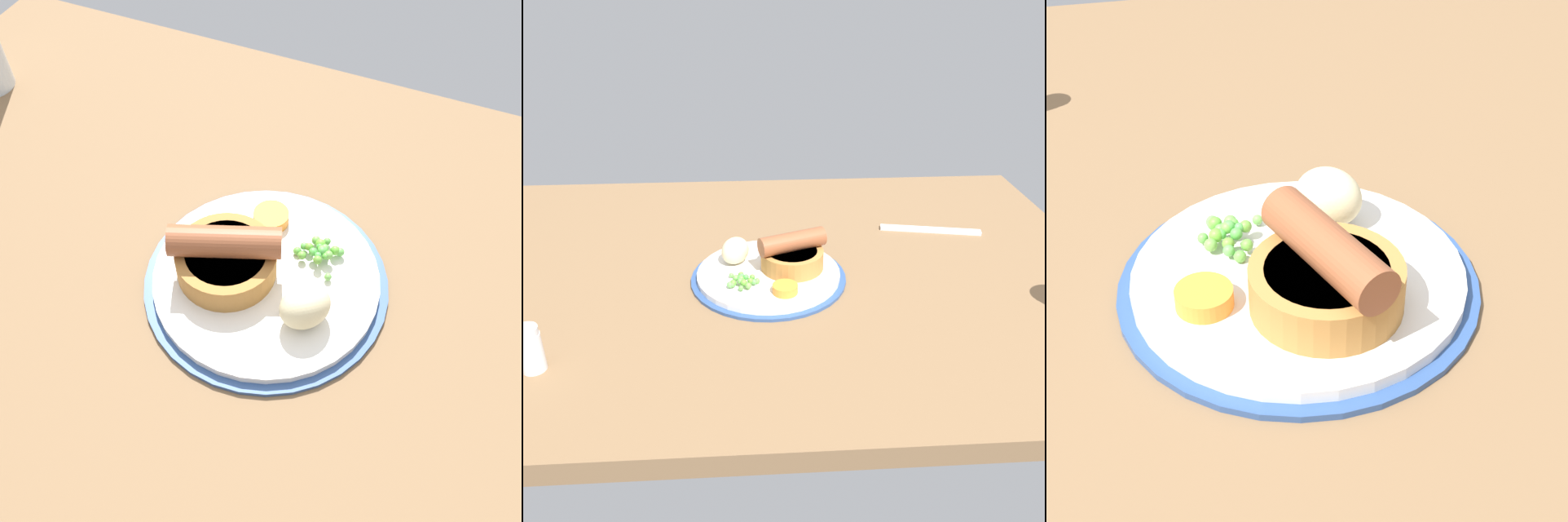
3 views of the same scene
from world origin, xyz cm
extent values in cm
cube|color=brown|center=(0.00, 0.00, 1.50)|extent=(110.00, 80.00, 3.00)
cylinder|color=#2D4C84|center=(0.49, -4.27, 3.25)|extent=(24.09, 24.09, 0.50)
cylinder|color=silver|center=(0.49, -4.27, 3.70)|extent=(22.16, 22.16, 1.40)
cylinder|color=#AD7538|center=(3.75, -3.26, 5.90)|extent=(9.77, 9.77, 3.00)
cylinder|color=#472614|center=(3.75, -3.26, 7.25)|extent=(7.81, 7.81, 0.30)
cylinder|color=brown|center=(3.75, -3.26, 8.91)|extent=(10.86, 6.56, 3.02)
sphere|color=#64B341|center=(-4.20, -8.38, 5.63)|extent=(0.84, 0.84, 0.84)
sphere|color=#61A84A|center=(-4.37, -8.83, 5.44)|extent=(0.79, 0.79, 0.79)
sphere|color=#60B948|center=(-5.49, -9.20, 5.16)|extent=(0.83, 0.83, 0.83)
sphere|color=#65A537|center=(-2.85, -8.50, 5.28)|extent=(0.85, 0.85, 0.85)
sphere|color=#66AD4D|center=(-5.71, -6.04, 4.92)|extent=(0.74, 0.74, 0.74)
sphere|color=#59B63F|center=(-4.78, -7.83, 5.54)|extent=(0.71, 0.71, 0.71)
sphere|color=#60AA3C|center=(-2.55, -7.28, 5.18)|extent=(0.85, 0.85, 0.85)
sphere|color=#50B746|center=(-3.48, -7.85, 5.55)|extent=(0.85, 0.85, 0.85)
sphere|color=#67A745|center=(-3.17, -9.66, 5.12)|extent=(0.93, 0.93, 0.93)
sphere|color=#52AD4E|center=(-4.08, -7.56, 5.61)|extent=(0.71, 0.71, 0.71)
sphere|color=#61A036|center=(-4.22, -7.10, 5.54)|extent=(0.88, 0.88, 0.88)
sphere|color=#5EB436|center=(-5.37, -9.05, 5.29)|extent=(0.97, 0.97, 0.97)
sphere|color=#67A949|center=(-5.01, -8.04, 5.56)|extent=(0.92, 0.92, 0.92)
sphere|color=#63B735|center=(-3.80, -9.20, 5.39)|extent=(0.99, 0.99, 0.99)
sphere|color=#52A840|center=(-4.42, -8.53, 5.51)|extent=(0.74, 0.74, 0.74)
sphere|color=#5CA743|center=(-4.22, -10.07, 5.00)|extent=(0.77, 0.77, 0.77)
sphere|color=#5AB34E|center=(-2.32, -8.55, 5.08)|extent=(0.81, 0.81, 0.81)
sphere|color=#61B64E|center=(-5.85, -9.20, 5.11)|extent=(0.93, 0.93, 0.93)
sphere|color=#53AD49|center=(-4.28, -8.22, 5.68)|extent=(0.85, 0.85, 0.85)
sphere|color=#50B645|center=(-3.86, -8.86, 5.40)|extent=(0.76, 0.76, 0.76)
sphere|color=#5BAD42|center=(-1.85, -7.89, 4.83)|extent=(0.86, 0.86, 0.86)
ellipsoid|color=beige|center=(-5.11, -1.05, 6.54)|extent=(6.11, 6.24, 4.27)
cylinder|color=orange|center=(2.17, -10.76, 5.04)|extent=(4.98, 4.98, 1.28)
cube|color=silver|center=(30.18, 11.39, 3.30)|extent=(17.97, 5.09, 0.60)
cylinder|color=silver|center=(-29.52, -24.55, 5.53)|extent=(2.98, 2.98, 5.06)
cylinder|color=silver|center=(-29.52, -24.55, 8.56)|extent=(2.83, 2.83, 1.00)
camera|label=1|loc=(-12.22, 25.83, 50.80)|focal=40.00mm
camera|label=2|loc=(-2.53, -82.94, 48.30)|focal=40.00mm
camera|label=3|loc=(44.32, -13.38, 40.02)|focal=60.00mm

